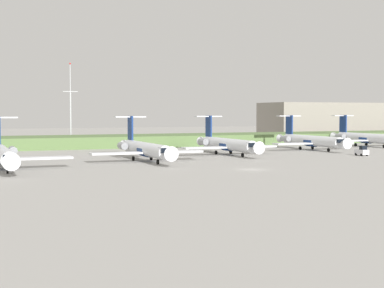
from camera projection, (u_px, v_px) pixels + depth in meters
The scene contains 10 objects.
ground_plane at pixel (187, 157), 126.93m from camera, with size 500.00×500.00×0.00m, color #9E9B96.
grass_berm at pixel (131, 141), 167.63m from camera, with size 320.00×20.00×3.18m, color #597542.
regional_jet_second at pixel (4, 154), 99.82m from camera, with size 22.81×31.00×9.00m.
regional_jet_third at pixel (145, 148), 116.28m from camera, with size 22.81×31.00×9.00m.
regional_jet_fourth at pixel (227, 144), 134.00m from camera, with size 22.81×31.00×9.00m.
regional_jet_fifth at pixel (310, 140), 151.00m from camera, with size 22.81×31.00×9.00m.
regional_jet_sixth at pixel (365, 138), 166.95m from camera, with size 22.81×31.00×9.00m.
antenna_mast at pixel (71, 111), 172.71m from camera, with size 4.40×0.50×24.50m.
distant_hangar at pixel (324, 120), 224.16m from camera, with size 48.08×20.34×13.47m, color gray.
baggage_tug at pixel (362, 151), 130.77m from camera, with size 1.72×3.20×2.30m.
Camera 1 is at (-46.59, -87.71, 9.72)m, focal length 54.31 mm.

